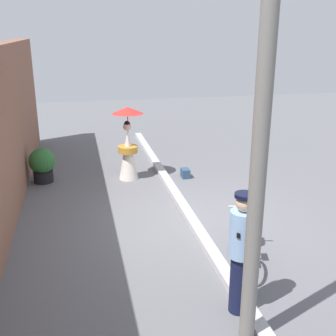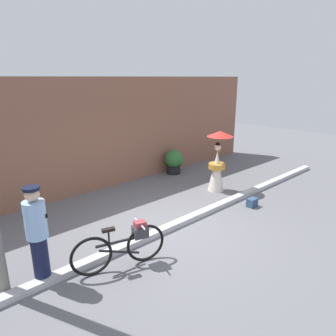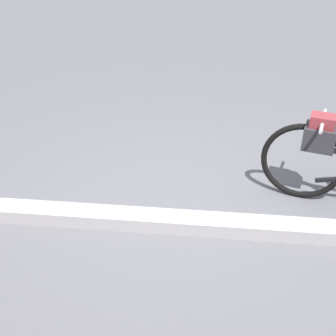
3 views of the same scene
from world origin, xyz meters
name	(u,v)px [view 1 (image 1 of 3)]	position (x,y,z in m)	size (l,w,h in m)	color
ground_plane	(191,221)	(0.00, 0.00, 0.00)	(30.00, 30.00, 0.00)	slate
sidewalk_curb	(191,219)	(0.00, 0.00, 0.06)	(14.00, 0.20, 0.12)	#B2B2B7
bicycle_near_officer	(244,234)	(-1.51, -0.46, 0.44)	(1.67, 0.61, 0.83)	black
person_officer	(242,251)	(-2.75, 0.11, 0.90)	(0.34, 0.34, 1.69)	#141938
person_with_parasol	(128,144)	(2.75, 0.87, 0.89)	(0.77, 0.77, 1.81)	silver
potted_plant_by_door	(43,164)	(2.96, 2.94, 0.46)	(0.65, 0.63, 0.85)	black
backpack_on_pavement	(186,173)	(2.49, -0.55, 0.12)	(0.28, 0.19, 0.23)	navy
utility_pole	(260,150)	(-3.32, 0.23, 2.40)	(0.18, 0.18, 4.80)	slate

